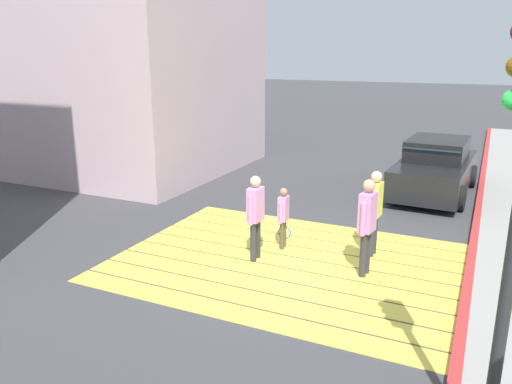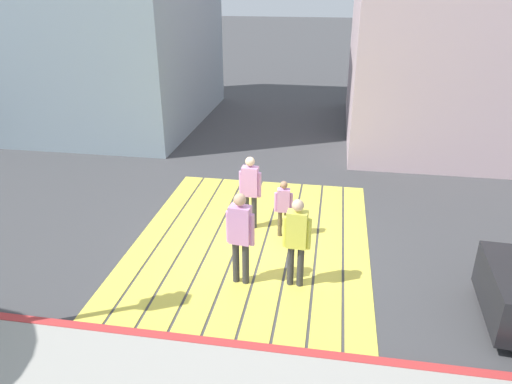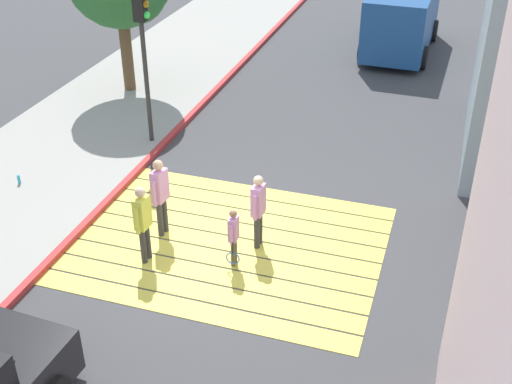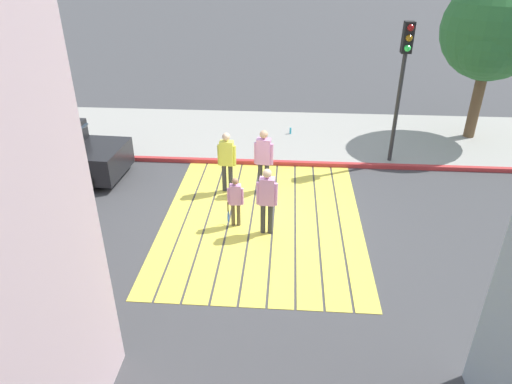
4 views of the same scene
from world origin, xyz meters
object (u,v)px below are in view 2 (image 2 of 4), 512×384
at_px(pedestrian_adult_trailing, 297,237).
at_px(pedestrian_child_with_racket, 284,206).
at_px(pedestrian_adult_side, 240,233).
at_px(pedestrian_adult_lead, 250,188).

relative_size(pedestrian_adult_trailing, pedestrian_child_with_racket, 1.33).
height_order(pedestrian_adult_side, pedestrian_child_with_racket, pedestrian_adult_side).
bearing_deg(pedestrian_adult_trailing, pedestrian_adult_side, 94.57).
height_order(pedestrian_adult_lead, pedestrian_adult_side, pedestrian_adult_side).
relative_size(pedestrian_adult_side, pedestrian_child_with_racket, 1.39).
relative_size(pedestrian_adult_lead, pedestrian_adult_trailing, 0.98).
relative_size(pedestrian_adult_trailing, pedestrian_adult_side, 0.96).
bearing_deg(pedestrian_adult_side, pedestrian_adult_lead, 5.39).
xyz_separation_m(pedestrian_adult_lead, pedestrian_adult_trailing, (-2.02, -1.19, 0.02)).
bearing_deg(pedestrian_child_with_racket, pedestrian_adult_side, 162.61).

